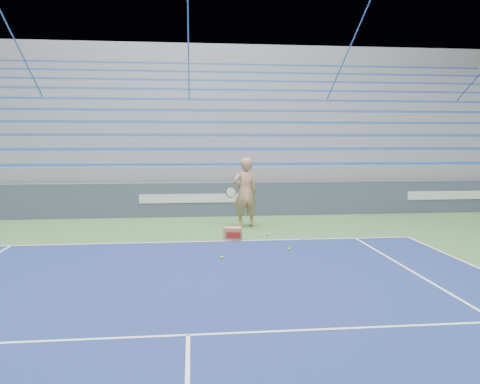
{
  "coord_description": "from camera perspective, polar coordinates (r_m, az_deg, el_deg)",
  "views": [
    {
      "loc": [
        0.06,
        0.78,
        2.4
      ],
      "look_at": [
        1.27,
        12.38,
        1.15
      ],
      "focal_mm": 35.0,
      "sensor_mm": 36.0,
      "label": 1
    }
  ],
  "objects": [
    {
      "name": "tennis_ball_1",
      "position": [
        12.08,
        3.34,
        -5.19
      ],
      "size": [
        0.07,
        0.07,
        0.07
      ],
      "primitive_type": "sphere",
      "color": "#B3D22A",
      "rests_on": "ground"
    },
    {
      "name": "tennis_player",
      "position": [
        13.19,
        0.62,
        -0.05
      ],
      "size": [
        1.01,
        0.93,
        1.96
      ],
      "color": "tan",
      "rests_on": "ground"
    },
    {
      "name": "sponsor_barrier",
      "position": [
        15.21,
        -6.12,
        -0.9
      ],
      "size": [
        30.0,
        0.32,
        1.1
      ],
      "color": "#404962",
      "rests_on": "ground"
    },
    {
      "name": "ball_box",
      "position": [
        11.5,
        -0.89,
        -5.12
      ],
      "size": [
        0.48,
        0.41,
        0.32
      ],
      "color": "#9A784A",
      "rests_on": "ground"
    },
    {
      "name": "bleachers",
      "position": [
        20.82,
        -6.14,
        5.96
      ],
      "size": [
        31.0,
        9.15,
        7.3
      ],
      "color": "gray",
      "rests_on": "ground"
    },
    {
      "name": "tennis_ball_0",
      "position": [
        9.71,
        -2.21,
        -7.99
      ],
      "size": [
        0.07,
        0.07,
        0.07
      ],
      "primitive_type": "sphere",
      "color": "#B3D22A",
      "rests_on": "ground"
    },
    {
      "name": "tennis_ball_3",
      "position": [
        11.57,
        7.77,
        -5.74
      ],
      "size": [
        0.07,
        0.07,
        0.07
      ],
      "primitive_type": "sphere",
      "color": "#B3D22A",
      "rests_on": "ground"
    },
    {
      "name": "tennis_ball_2",
      "position": [
        10.49,
        6.0,
        -6.96
      ],
      "size": [
        0.07,
        0.07,
        0.07
      ],
      "primitive_type": "sphere",
      "color": "#B3D22A",
      "rests_on": "ground"
    }
  ]
}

